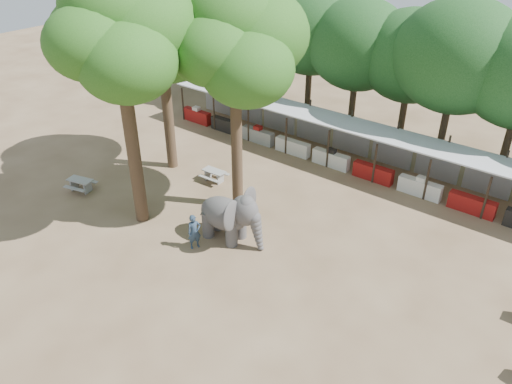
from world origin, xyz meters
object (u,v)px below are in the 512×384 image
Objects in this scene: picnic_table_near at (81,183)px; picnic_table_far at (214,174)px; yard_tree_back at (235,42)px; yard_tree_left at (161,27)px; elephant at (231,216)px; handler at (194,232)px; yard_tree_center at (119,33)px.

picnic_table_far is at bearing 31.70° from picnic_table_near.
yard_tree_back is at bearing 14.90° from picnic_table_near.
picnic_table_near is at bearing -107.65° from yard_tree_left.
picnic_table_near is 7.42m from picnic_table_far.
elephant is 1.86m from handler.
yard_tree_back reaches higher than yard_tree_left.
yard_tree_center reaches higher than picnic_table_far.
yard_tree_center is at bearing 111.56° from handler.
handler reaches higher than picnic_table_near.
yard_tree_center is (3.00, -5.00, 1.01)m from yard_tree_left.
handler is (6.93, -5.27, -7.33)m from yard_tree_left.
handler is 1.03× the size of picnic_table_near.
yard_tree_center is 3.41× the size of elephant.
yard_tree_left is at bearing 57.55° from picnic_table_near.
elephant is 2.52× the size of picnic_table_far.
yard_tree_back is at bearing 37.73° from handler.
elephant is 5.87m from picnic_table_far.
picnic_table_near reaches higher than picnic_table_far.
yard_tree_back is at bearing -23.31° from picnic_table_far.
yard_tree_center is at bearing -59.04° from yard_tree_left.
yard_tree_back is 3.21× the size of elephant.
picnic_table_far is (-2.61, 0.98, -8.10)m from yard_tree_back.
picnic_table_near is at bearing 116.36° from handler.
handler is 8.66m from picnic_table_near.
yard_tree_left is at bearing 177.00° from picnic_table_far.
picnic_table_far is at bearing 85.53° from yard_tree_center.
elephant is (4.85, 1.28, -7.87)m from yard_tree_center.
yard_tree_center reaches higher than yard_tree_back.
yard_tree_center is 6.91× the size of handler.
yard_tree_center is 8.58× the size of picnic_table_far.
yard_tree_left is 7.85× the size of picnic_table_far.
yard_tree_left is at bearing 170.54° from yard_tree_back.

